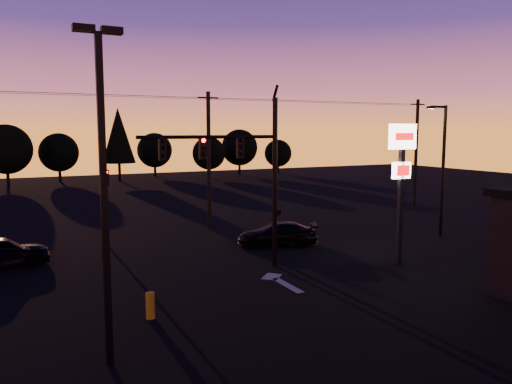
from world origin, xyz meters
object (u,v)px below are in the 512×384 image
(traffic_signal_mast, at_px, (244,165))
(secondary_signal, at_px, (107,197))
(pylon_sign, at_px, (402,164))
(parking_lot_light, at_px, (103,176))
(car_left, at_px, (0,252))
(bollard, at_px, (150,306))
(car_right, at_px, (277,234))
(streetlight, at_px, (442,165))

(traffic_signal_mast, height_order, secondary_signal, traffic_signal_mast)
(traffic_signal_mast, distance_m, pylon_sign, 7.52)
(traffic_signal_mast, distance_m, parking_lot_light, 10.19)
(car_left, bearing_deg, traffic_signal_mast, -124.19)
(car_left, bearing_deg, bollard, -159.95)
(secondary_signal, distance_m, pylon_sign, 15.75)
(pylon_sign, height_order, car_right, pylon_sign)
(secondary_signal, relative_size, car_right, 0.96)
(parking_lot_light, bearing_deg, streetlight, 21.65)
(pylon_sign, bearing_deg, streetlight, 30.08)
(car_left, bearing_deg, pylon_sign, -120.85)
(traffic_signal_mast, distance_m, secondary_signal, 9.19)
(traffic_signal_mast, xyz_separation_m, streetlight, (14.01, 1.51, -0.52))
(traffic_signal_mast, xyz_separation_m, secondary_signal, (-4.90, 7.49, -2.07))
(traffic_signal_mast, bearing_deg, car_left, 152.13)
(secondary_signal, distance_m, bollard, 11.89)
(secondary_signal, height_order, pylon_sign, pylon_sign)
(car_left, bearing_deg, car_right, -103.35)
(parking_lot_light, relative_size, car_right, 2.03)
(streetlight, bearing_deg, pylon_sign, -149.92)
(pylon_sign, relative_size, car_left, 1.53)
(streetlight, bearing_deg, traffic_signal_mast, -173.86)
(traffic_signal_mast, distance_m, bollard, 8.22)
(pylon_sign, relative_size, streetlight, 0.85)
(pylon_sign, bearing_deg, parking_lot_light, -162.77)
(streetlight, relative_size, bollard, 8.63)
(car_left, relative_size, car_right, 0.98)
(pylon_sign, bearing_deg, car_left, 155.47)
(pylon_sign, distance_m, bollard, 13.49)
(bollard, bearing_deg, traffic_signal_mast, 36.80)
(streetlight, distance_m, bollard, 20.71)
(secondary_signal, distance_m, streetlight, 19.89)
(pylon_sign, distance_m, car_left, 19.54)
(parking_lot_light, xyz_separation_m, bollard, (1.87, 2.86, -4.81))
(traffic_signal_mast, height_order, bollard, traffic_signal_mast)
(parking_lot_light, relative_size, pylon_sign, 1.34)
(secondary_signal, distance_m, parking_lot_light, 14.90)
(parking_lot_light, bearing_deg, traffic_signal_mast, 43.37)
(pylon_sign, xyz_separation_m, car_right, (-3.32, 6.19, -4.26))
(bollard, relative_size, car_left, 0.21)
(secondary_signal, xyz_separation_m, bollard, (-0.63, -11.63, -2.40))
(bollard, height_order, car_right, car_right)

